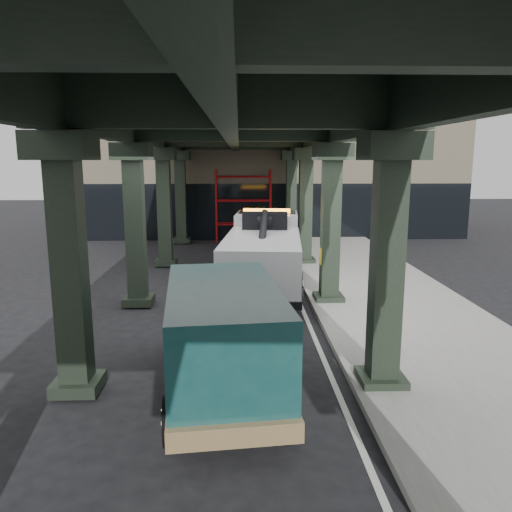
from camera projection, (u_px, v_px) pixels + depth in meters
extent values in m
plane|color=black|center=(248.00, 325.00, 13.85)|extent=(90.00, 90.00, 0.00)
cube|color=gray|center=(387.00, 301.00, 15.94)|extent=(5.00, 40.00, 0.15)
cube|color=silver|center=(300.00, 304.00, 15.86)|extent=(0.12, 38.00, 0.01)
cube|color=black|center=(387.00, 266.00, 9.53)|extent=(0.55, 0.55, 5.00)
cube|color=black|center=(393.00, 146.00, 9.11)|extent=(1.10, 1.10, 0.50)
cube|color=black|center=(381.00, 380.00, 9.97)|extent=(0.90, 0.90, 0.24)
cube|color=black|center=(330.00, 226.00, 15.42)|extent=(0.55, 0.55, 5.00)
cube|color=black|center=(333.00, 152.00, 15.00)|extent=(1.10, 1.10, 0.50)
cube|color=black|center=(328.00, 298.00, 15.86)|extent=(0.90, 0.90, 0.24)
cube|color=black|center=(305.00, 208.00, 21.31)|extent=(0.55, 0.55, 5.00)
cube|color=black|center=(306.00, 154.00, 20.88)|extent=(1.10, 1.10, 0.50)
cube|color=black|center=(304.00, 261.00, 21.75)|extent=(0.90, 0.90, 0.24)
cube|color=black|center=(291.00, 197.00, 27.20)|extent=(0.55, 0.55, 5.00)
cube|color=black|center=(292.00, 155.00, 26.77)|extent=(1.10, 1.10, 0.50)
cube|color=black|center=(290.00, 239.00, 27.64)|extent=(0.90, 0.90, 0.24)
cube|color=black|center=(70.00, 269.00, 9.34)|extent=(0.55, 0.55, 5.00)
cube|color=black|center=(61.00, 146.00, 8.91)|extent=(1.10, 1.10, 0.50)
cube|color=black|center=(78.00, 384.00, 9.78)|extent=(0.90, 0.90, 0.24)
cube|color=black|center=(135.00, 227.00, 15.23)|extent=(0.55, 0.55, 5.00)
cube|color=black|center=(132.00, 152.00, 14.80)|extent=(1.10, 1.10, 0.50)
cube|color=black|center=(139.00, 300.00, 15.67)|extent=(0.90, 0.90, 0.24)
cube|color=black|center=(164.00, 208.00, 21.12)|extent=(0.55, 0.55, 5.00)
cube|color=black|center=(163.00, 154.00, 20.69)|extent=(1.10, 1.10, 0.50)
cube|color=black|center=(166.00, 262.00, 21.56)|extent=(0.90, 0.90, 0.24)
cube|color=black|center=(181.00, 198.00, 27.01)|extent=(0.55, 0.55, 5.00)
cube|color=black|center=(180.00, 155.00, 26.58)|extent=(1.10, 1.10, 0.50)
cube|color=black|center=(182.00, 240.00, 27.45)|extent=(0.90, 0.90, 0.24)
cube|color=black|center=(333.00, 124.00, 14.84)|extent=(0.35, 32.00, 1.10)
cube|color=black|center=(131.00, 124.00, 14.65)|extent=(0.35, 32.00, 1.10)
cube|color=black|center=(233.00, 124.00, 14.75)|extent=(0.35, 32.00, 1.10)
cube|color=black|center=(232.00, 99.00, 14.62)|extent=(7.40, 32.00, 0.30)
cube|color=#C6B793|center=(273.00, 168.00, 32.78)|extent=(22.00, 10.00, 8.00)
cylinder|color=#B50E12|center=(217.00, 205.00, 28.04)|extent=(0.08, 0.08, 4.00)
cylinder|color=#B50E12|center=(216.00, 207.00, 27.26)|extent=(0.08, 0.08, 4.00)
cylinder|color=#B50E12|center=(270.00, 205.00, 28.14)|extent=(0.08, 0.08, 4.00)
cylinder|color=#B50E12|center=(271.00, 206.00, 27.36)|extent=(0.08, 0.08, 4.00)
cylinder|color=#B50E12|center=(243.00, 223.00, 28.28)|extent=(3.00, 0.08, 0.08)
cylinder|color=#B50E12|center=(243.00, 200.00, 28.04)|extent=(3.00, 0.08, 0.08)
cylinder|color=#B50E12|center=(243.00, 177.00, 27.79)|extent=(3.00, 0.08, 0.08)
cube|color=black|center=(264.00, 271.00, 17.36)|extent=(1.71, 7.61, 0.25)
cube|color=silver|center=(267.00, 236.00, 19.71)|extent=(2.58, 2.63, 1.81)
cube|color=silver|center=(268.00, 244.00, 20.84)|extent=(2.42, 0.92, 0.91)
cube|color=black|center=(267.00, 222.00, 19.86)|extent=(2.33, 1.51, 0.86)
cube|color=silver|center=(262.00, 259.00, 16.10)|extent=(2.88, 5.24, 1.41)
cube|color=orange|center=(267.00, 211.00, 19.32)|extent=(1.83, 0.45, 0.16)
cube|color=black|center=(265.00, 221.00, 17.88)|extent=(1.66, 0.75, 0.60)
cylinder|color=black|center=(263.00, 235.00, 16.16)|extent=(0.57, 3.53, 1.35)
cube|color=black|center=(258.00, 313.00, 13.78)|extent=(0.43, 1.43, 0.18)
cube|color=black|center=(256.00, 323.00, 13.10)|extent=(1.63, 0.40, 0.18)
cylinder|color=black|center=(240.00, 259.00, 20.27)|extent=(0.45, 1.14, 1.11)
cylinder|color=silver|center=(240.00, 259.00, 20.27)|extent=(0.45, 0.64, 0.61)
cylinder|color=black|center=(294.00, 260.00, 20.13)|extent=(0.45, 1.14, 1.11)
cylinder|color=silver|center=(294.00, 260.00, 20.13)|extent=(0.45, 0.64, 0.61)
cylinder|color=black|center=(231.00, 278.00, 17.01)|extent=(0.45, 1.14, 1.11)
cylinder|color=silver|center=(231.00, 278.00, 17.01)|extent=(0.45, 0.64, 0.61)
cylinder|color=black|center=(296.00, 279.00, 16.88)|extent=(0.45, 1.14, 1.11)
cylinder|color=silver|center=(296.00, 279.00, 16.88)|extent=(0.45, 0.64, 0.61)
cylinder|color=black|center=(226.00, 287.00, 15.73)|extent=(0.45, 1.14, 1.11)
cylinder|color=silver|center=(226.00, 287.00, 15.73)|extent=(0.45, 0.64, 0.61)
cylinder|color=black|center=(296.00, 288.00, 15.59)|extent=(0.45, 1.14, 1.11)
cylinder|color=silver|center=(296.00, 288.00, 15.59)|extent=(0.45, 0.64, 0.61)
cube|color=#12403F|center=(215.00, 313.00, 11.93)|extent=(2.05, 1.25, 0.86)
cube|color=#12403F|center=(223.00, 335.00, 9.32)|extent=(2.45, 4.48, 1.86)
cube|color=olive|center=(222.00, 365.00, 9.83)|extent=(2.60, 5.52, 0.33)
cube|color=black|center=(216.00, 286.00, 11.42)|extent=(1.89, 0.61, 0.79)
cube|color=black|center=(222.00, 306.00, 9.50)|extent=(2.38, 3.63, 0.52)
cube|color=silver|center=(214.00, 321.00, 12.50)|extent=(1.91, 0.32, 0.29)
cylinder|color=black|center=(176.00, 335.00, 11.85)|extent=(0.35, 0.82, 0.80)
cylinder|color=silver|center=(176.00, 335.00, 11.85)|extent=(0.35, 0.47, 0.44)
cylinder|color=black|center=(255.00, 332.00, 12.11)|extent=(0.35, 0.82, 0.80)
cylinder|color=silver|center=(255.00, 332.00, 12.11)|extent=(0.35, 0.47, 0.44)
cylinder|color=black|center=(171.00, 421.00, 7.96)|extent=(0.35, 0.82, 0.80)
cylinder|color=silver|center=(171.00, 421.00, 7.96)|extent=(0.35, 0.47, 0.44)
cylinder|color=black|center=(288.00, 413.00, 8.22)|extent=(0.35, 0.82, 0.80)
cylinder|color=silver|center=(288.00, 413.00, 8.22)|extent=(0.35, 0.47, 0.44)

